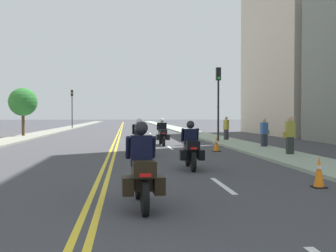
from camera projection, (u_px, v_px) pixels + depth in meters
ground_plane at (120, 130)px, 49.63m from camera, size 264.00×264.00×0.00m
sidewalk_left at (60, 130)px, 48.88m from camera, size 2.34×144.00×0.12m
sidewalk_right at (179, 129)px, 50.38m from camera, size 2.34×144.00×0.12m
centreline_yellow_inner at (119, 130)px, 49.62m from camera, size 0.12×132.00×0.01m
centreline_yellow_outer at (121, 130)px, 49.64m from camera, size 0.12×132.00×0.01m
lane_dashes_white at (157, 139)px, 31.05m from camera, size 0.14×56.40×0.01m
building_right_1 at (312, 53)px, 37.97m from camera, size 9.50×14.21×15.23m
motorcycle_0 at (142, 173)px, 7.67m from camera, size 0.78×2.10×1.63m
motorcycle_1 at (191, 149)px, 13.22m from camera, size 0.77×2.09×1.58m
motorcycle_2 at (139, 140)px, 17.85m from camera, size 0.77×2.24×1.63m
motorcycle_3 at (162, 134)px, 23.83m from camera, size 0.77×2.17×1.60m
traffic_cone_0 at (216, 144)px, 19.89m from camera, size 0.38×0.38×0.75m
traffic_cone_1 at (319, 172)px, 9.84m from camera, size 0.31×0.31×0.78m
traffic_light_near at (218, 91)px, 25.71m from camera, size 0.28×0.38×4.77m
traffic_light_far at (72, 102)px, 54.18m from camera, size 0.28×0.38×5.14m
pedestrian_0 at (290, 136)px, 17.25m from camera, size 0.49×0.24×1.73m
pedestrian_1 at (226, 129)px, 27.57m from camera, size 0.34×0.51×1.68m
pedestrian_2 at (264, 133)px, 21.52m from camera, size 0.51×0.32×1.61m
street_tree_0 at (23, 102)px, 33.12m from camera, size 2.29×2.29×4.01m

